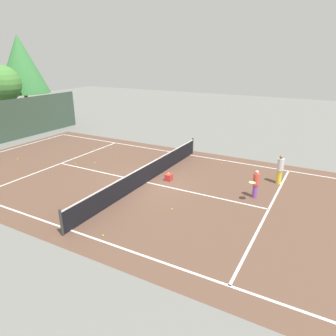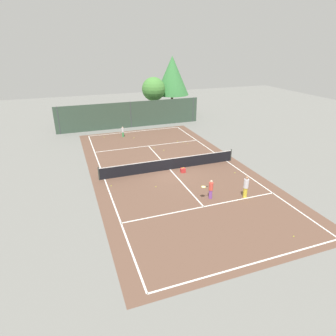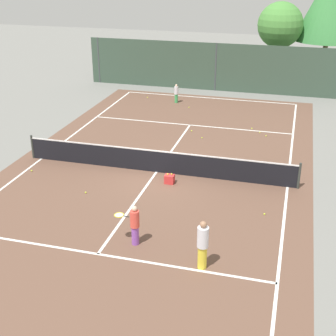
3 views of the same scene
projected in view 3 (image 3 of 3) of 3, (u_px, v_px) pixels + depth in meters
The scene contains 21 objects.
ground_plane at pixel (157, 172), 20.53m from camera, with size 80.00×80.00×0.00m, color slate.
court_surface at pixel (157, 172), 20.53m from camera, with size 13.00×25.00×0.01m.
tennis_net at pixel (156, 161), 20.32m from camera, with size 11.90×0.10×1.10m.
perimeter_fence at pixel (216, 67), 32.19m from camera, with size 18.00×0.12×3.20m.
tree_0 at pixel (331, 2), 32.51m from camera, with size 4.68×4.68×8.22m.
tree_1 at pixel (280, 25), 32.61m from camera, with size 3.09×3.09×5.70m.
player_0 at pixel (176, 93), 29.89m from camera, with size 0.25×0.25×1.18m.
player_1 at pixel (203, 244), 13.94m from camera, with size 0.34×0.34×1.59m.
player_2 at pixel (134, 224), 15.15m from camera, with size 0.87×0.38×1.39m.
ball_crate at pixel (170, 179), 19.47m from camera, with size 0.38×0.32×0.43m.
tennis_ball_0 at pixel (266, 136), 24.53m from camera, with size 0.07×0.07×0.07m, color #CCE533.
tennis_ball_1 at pixel (86, 193), 18.69m from camera, with size 0.07×0.07×0.07m, color #CCE533.
tennis_ball_3 at pixel (252, 128), 25.57m from camera, with size 0.07×0.07×0.07m, color #CCE533.
tennis_ball_4 at pixel (148, 97), 31.10m from camera, with size 0.07×0.07×0.07m, color #CCE533.
tennis_ball_5 at pixel (227, 165), 21.13m from camera, with size 0.07×0.07×0.07m, color #CCE533.
tennis_ball_6 at pixel (260, 132), 25.00m from camera, with size 0.07×0.07×0.07m, color #CCE533.
tennis_ball_7 at pixel (202, 138), 24.27m from camera, with size 0.07×0.07×0.07m, color #CCE533.
tennis_ball_8 at pixel (189, 107), 29.08m from camera, with size 0.07×0.07×0.07m, color #CCE533.
tennis_ball_9 at pixel (192, 131), 25.22m from camera, with size 0.07×0.07×0.07m, color #CCE533.
tennis_ball_10 at pixel (264, 214), 17.14m from camera, with size 0.07×0.07×0.07m, color #CCE533.
tennis_ball_11 at pixel (32, 171), 20.58m from camera, with size 0.07×0.07×0.07m, color #CCE533.
Camera 3 is at (5.43, -17.86, 8.56)m, focal length 51.07 mm.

